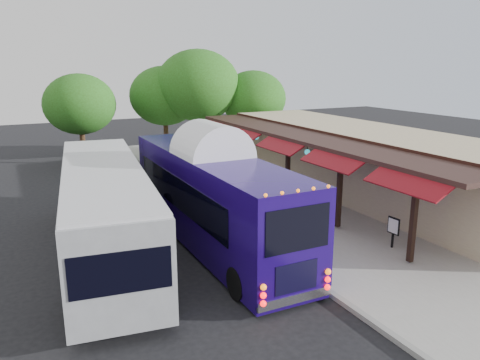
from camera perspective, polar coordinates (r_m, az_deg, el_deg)
ground at (r=18.38m, az=2.36°, el=-8.12°), size 90.00×90.00×0.00m
sidewalk at (r=24.08m, az=8.19°, el=-2.63°), size 10.00×40.00×0.15m
curb at (r=21.74m, az=-2.64°, el=-4.34°), size 0.20×40.00×0.16m
station_shelter at (r=25.69m, az=14.55°, el=2.20°), size 8.15×20.00×3.60m
coach_bus at (r=18.09m, az=-3.37°, el=-1.64°), size 2.58×11.97×3.81m
city_bus at (r=17.69m, az=-16.15°, el=-3.19°), size 4.32×12.77×3.37m
ped_a at (r=18.09m, az=4.43°, el=-4.80°), size 0.82×0.69×1.90m
ped_b at (r=24.10m, az=-3.98°, el=-0.30°), size 0.95×0.84×1.63m
ped_c at (r=23.67m, az=2.70°, el=-0.14°), size 1.18×1.10×1.95m
ped_d at (r=28.48m, az=-1.81°, el=2.33°), size 1.42×1.03×1.97m
sign_board at (r=18.53m, az=18.20°, el=-5.50°), size 0.09×0.54×1.19m
tree_left at (r=36.54m, az=-9.18°, el=10.09°), size 5.27×5.27×6.74m
tree_mid at (r=35.53m, az=-5.14°, el=11.41°), size 6.21×6.21×7.95m
tree_right at (r=36.32m, az=1.62°, el=9.88°), size 5.00×5.00×6.40m
tree_far at (r=34.33m, az=-18.97°, el=8.73°), size 4.89×4.89×6.26m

